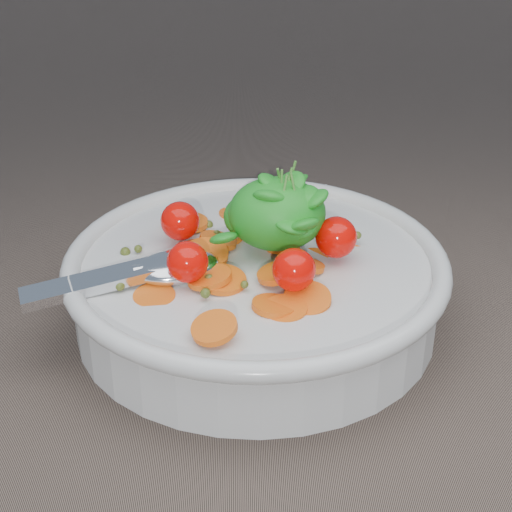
{
  "coord_description": "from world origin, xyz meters",
  "views": [
    {
      "loc": [
        0.01,
        -0.53,
        0.37
      ],
      "look_at": [
        0.02,
        0.02,
        0.06
      ],
      "focal_mm": 55.0,
      "sensor_mm": 36.0,
      "label": 1
    }
  ],
  "objects": [
    {
      "name": "ground",
      "position": [
        0.0,
        0.0,
        0.0
      ],
      "size": [
        6.0,
        6.0,
        0.0
      ],
      "primitive_type": "plane",
      "color": "#6C5A4D",
      "rests_on": "ground"
    },
    {
      "name": "bowl",
      "position": [
        0.02,
        0.02,
        0.04
      ],
      "size": [
        0.34,
        0.31,
        0.13
      ],
      "color": "silver",
      "rests_on": "ground"
    },
    {
      "name": "napkin",
      "position": [
        0.06,
        0.21,
        0.0
      ],
      "size": [
        0.17,
        0.15,
        0.01
      ],
      "primitive_type": "cube",
      "rotation": [
        0.0,
        0.0,
        0.27
      ],
      "color": "white",
      "rests_on": "ground"
    }
  ]
}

